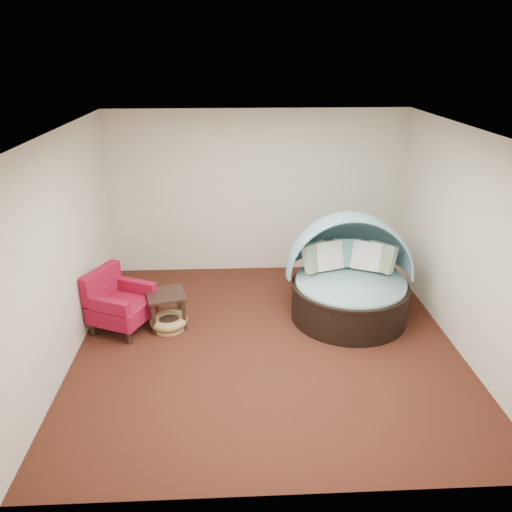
{
  "coord_description": "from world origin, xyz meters",
  "views": [
    {
      "loc": [
        -0.44,
        -5.76,
        3.66
      ],
      "look_at": [
        -0.12,
        0.6,
        1.02
      ],
      "focal_mm": 35.0,
      "sensor_mm": 36.0,
      "label": 1
    }
  ],
  "objects_px": {
    "red_armchair": "(118,302)",
    "canopy_daybed": "(350,270)",
    "side_table": "(166,305)",
    "pet_basket": "(169,322)"
  },
  "relations": [
    {
      "from": "canopy_daybed",
      "to": "red_armchair",
      "type": "relative_size",
      "value": 1.89
    },
    {
      "from": "canopy_daybed",
      "to": "red_armchair",
      "type": "distance_m",
      "value": 3.32
    },
    {
      "from": "canopy_daybed",
      "to": "side_table",
      "type": "bearing_deg",
      "value": -172.83
    },
    {
      "from": "red_armchair",
      "to": "canopy_daybed",
      "type": "bearing_deg",
      "value": 28.37
    },
    {
      "from": "canopy_daybed",
      "to": "red_armchair",
      "type": "height_order",
      "value": "canopy_daybed"
    },
    {
      "from": "canopy_daybed",
      "to": "pet_basket",
      "type": "distance_m",
      "value": 2.7
    },
    {
      "from": "canopy_daybed",
      "to": "side_table",
      "type": "xyz_separation_m",
      "value": [
        -2.64,
        -0.18,
        -0.39
      ]
    },
    {
      "from": "red_armchair",
      "to": "side_table",
      "type": "distance_m",
      "value": 0.67
    },
    {
      "from": "canopy_daybed",
      "to": "pet_basket",
      "type": "xyz_separation_m",
      "value": [
        -2.61,
        -0.28,
        -0.62
      ]
    },
    {
      "from": "red_armchair",
      "to": "side_table",
      "type": "bearing_deg",
      "value": 28.92
    }
  ]
}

